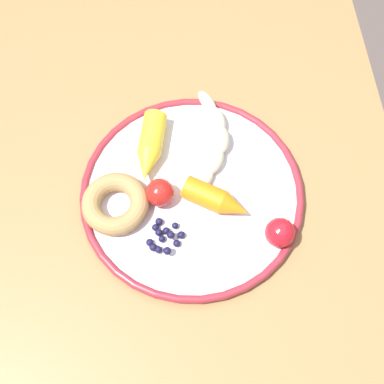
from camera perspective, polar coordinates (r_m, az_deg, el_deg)
ground_plane at (r=1.47m, az=-1.86°, el=-10.26°), size 6.00×6.00×0.00m
dining_table at (r=0.88m, az=-3.03°, el=-0.21°), size 1.15×0.76×0.70m
plate at (r=0.78m, az=-0.00°, el=-0.09°), size 0.35×0.35×0.02m
banana at (r=0.81m, az=2.57°, el=5.85°), size 0.20×0.08×0.03m
carrot_orange at (r=0.75m, az=2.82°, el=-0.88°), size 0.08×0.11×0.04m
carrot_yellow at (r=0.79m, az=-4.78°, el=5.13°), size 0.12×0.06×0.04m
donut at (r=0.76m, az=-8.69°, el=-1.32°), size 0.14×0.14×0.03m
blueberry_pile at (r=0.74m, az=-3.17°, el=-5.14°), size 0.06×0.06×0.02m
tomato_near at (r=0.75m, az=-3.67°, el=-0.07°), size 0.04×0.04×0.04m
tomato_mid at (r=0.74m, az=9.95°, el=-4.55°), size 0.04×0.04×0.04m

